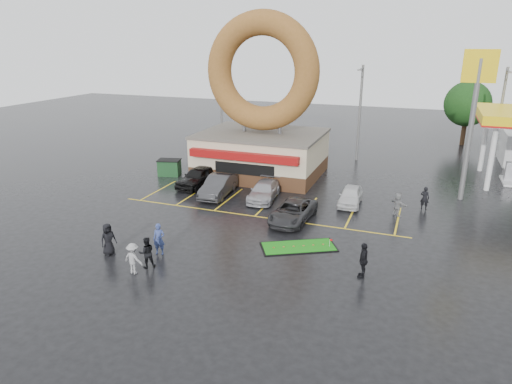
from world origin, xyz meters
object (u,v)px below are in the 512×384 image
(donut_shop, at_px, (262,124))
(person_blue, at_px, (159,239))
(person_cameraman, at_px, (363,260))
(car_silver, at_px, (264,191))
(car_white, at_px, (350,196))
(car_grey, at_px, (293,212))
(putting_green, at_px, (299,247))
(shell_sign, at_px, (475,98))
(streetlight_left, at_px, (221,105))
(car_dgrey, at_px, (218,186))
(streetlight_right, at_px, (500,117))
(dumpster, at_px, (169,168))
(car_black, at_px, (199,177))
(streetlight_mid, at_px, (360,111))

(donut_shop, height_order, person_blue, donut_shop)
(donut_shop, relative_size, person_cameraman, 7.35)
(car_silver, relative_size, car_white, 1.19)
(car_grey, height_order, putting_green, car_grey)
(shell_sign, relative_size, person_cameraman, 5.77)
(streetlight_left, xyz_separation_m, car_silver, (9.42, -13.04, -4.14))
(streetlight_left, relative_size, car_grey, 1.93)
(car_grey, distance_m, car_white, 5.37)
(car_dgrey, relative_size, car_white, 1.24)
(donut_shop, bearing_deg, streetlight_right, 25.21)
(streetlight_left, height_order, car_grey, streetlight_left)
(streetlight_right, bearing_deg, streetlight_left, -175.60)
(person_cameraman, bearing_deg, shell_sign, 161.20)
(donut_shop, relative_size, car_white, 3.61)
(donut_shop, bearing_deg, streetlight_left, 135.22)
(donut_shop, bearing_deg, dumpster, -157.55)
(car_white, height_order, putting_green, car_white)
(shell_sign, distance_m, dumpster, 24.41)
(car_white, height_order, person_cameraman, person_cameraman)
(car_black, relative_size, car_white, 1.24)
(person_cameraman, xyz_separation_m, dumpster, (-18.28, 12.29, -0.27))
(putting_green, bearing_deg, streetlight_mid, 90.09)
(car_white, bearing_deg, car_dgrey, -172.98)
(streetlight_left, distance_m, streetlight_mid, 14.04)
(car_black, bearing_deg, putting_green, -31.13)
(streetlight_mid, xyz_separation_m, person_cameraman, (3.90, -23.29, -3.86))
(shell_sign, distance_m, car_white, 10.81)
(donut_shop, bearing_deg, putting_green, -61.89)
(streetlight_mid, bearing_deg, person_blue, -105.63)
(car_grey, xyz_separation_m, dumpster, (-12.98, 6.41, 0.00))
(donut_shop, bearing_deg, car_black, -125.53)
(dumpster, bearing_deg, person_blue, -74.93)
(car_silver, height_order, person_blue, person_blue)
(streetlight_mid, relative_size, car_white, 2.41)
(car_dgrey, xyz_separation_m, dumpster, (-6.31, 3.49, -0.11))
(streetlight_left, xyz_separation_m, putting_green, (14.03, -20.11, -4.75))
(car_dgrey, bearing_deg, car_black, 143.50)
(car_silver, bearing_deg, car_grey, -52.33)
(person_cameraman, bearing_deg, streetlight_mid, -169.75)
(shell_sign, distance_m, streetlight_right, 10.68)
(streetlight_left, bearing_deg, person_cameraman, -51.22)
(streetlight_right, xyz_separation_m, putting_green, (-11.97, -22.11, -4.75))
(streetlight_right, height_order, car_white, streetlight_right)
(streetlight_left, height_order, streetlight_mid, same)
(streetlight_mid, relative_size, dumpster, 5.00)
(person_cameraman, relative_size, dumpster, 1.02)
(car_silver, distance_m, putting_green, 8.46)
(streetlight_right, bearing_deg, person_blue, -126.41)
(car_grey, height_order, car_white, car_grey)
(donut_shop, relative_size, car_grey, 2.89)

